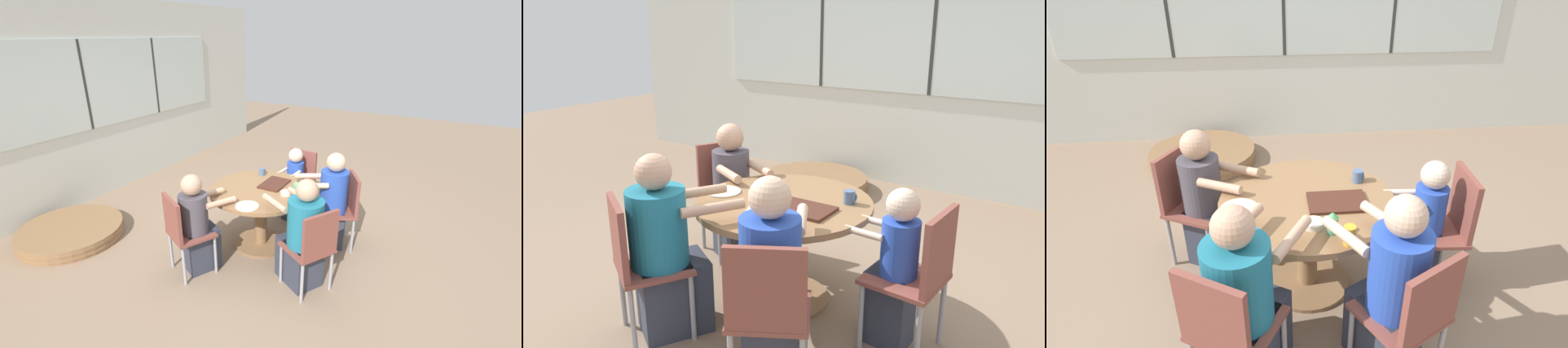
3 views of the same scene
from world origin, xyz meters
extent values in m
plane|color=#8C725B|center=(0.00, 0.00, 0.00)|extent=(16.00, 16.00, 0.00)
cube|color=silver|center=(0.00, 2.80, 1.40)|extent=(8.40, 0.06, 2.80)
cube|color=silver|center=(0.00, 2.76, 1.64)|extent=(5.20, 0.02, 1.20)
cube|color=#333333|center=(-1.30, 2.75, 1.64)|extent=(0.04, 0.01, 1.20)
cube|color=#333333|center=(0.00, 2.75, 1.64)|extent=(0.04, 0.01, 1.20)
cylinder|color=olive|center=(0.00, 0.00, 0.69)|extent=(1.14, 1.14, 0.04)
cylinder|color=olive|center=(0.00, 0.00, 0.33)|extent=(0.14, 0.14, 0.67)
cylinder|color=olive|center=(0.00, 0.00, 0.01)|extent=(0.60, 0.60, 0.03)
cube|color=brown|center=(-0.76, 0.37, 0.44)|extent=(0.54, 0.54, 0.03)
cube|color=brown|center=(-0.92, 0.45, 0.66)|extent=(0.20, 0.36, 0.42)
cylinder|color=#99999E|center=(-0.53, 0.45, 0.21)|extent=(0.03, 0.03, 0.43)
cylinder|color=#99999E|center=(-0.68, 0.15, 0.21)|extent=(0.03, 0.03, 0.43)
cylinder|color=#99999E|center=(-0.84, 0.60, 0.21)|extent=(0.03, 0.03, 0.43)
cylinder|color=#99999E|center=(-0.99, 0.30, 0.21)|extent=(0.03, 0.03, 0.43)
cube|color=brown|center=(-0.43, -0.73, 0.44)|extent=(0.55, 0.55, 0.03)
cube|color=brown|center=(-0.52, -0.89, 0.66)|extent=(0.35, 0.22, 0.42)
cylinder|color=#99999E|center=(-0.49, -0.50, 0.21)|extent=(0.03, 0.03, 0.43)
cylinder|color=#99999E|center=(-0.19, -0.67, 0.21)|extent=(0.03, 0.03, 0.43)
cylinder|color=#99999E|center=(-0.66, -0.80, 0.21)|extent=(0.03, 0.03, 0.43)
cylinder|color=#99999E|center=(-0.36, -0.97, 0.21)|extent=(0.03, 0.03, 0.43)
cube|color=brown|center=(0.41, -0.74, 0.44)|extent=(0.54, 0.54, 0.03)
cube|color=brown|center=(0.50, -0.90, 0.66)|extent=(0.35, 0.21, 0.42)
cylinder|color=#99999E|center=(0.18, -0.68, 0.21)|extent=(0.03, 0.03, 0.43)
cylinder|color=#99999E|center=(0.48, -0.51, 0.21)|extent=(0.03, 0.03, 0.43)
cube|color=brown|center=(0.85, -0.06, 0.44)|extent=(0.43, 0.43, 0.03)
cube|color=brown|center=(1.03, -0.07, 0.66)|extent=(0.06, 0.38, 0.42)
cylinder|color=#99999E|center=(0.66, -0.22, 0.21)|extent=(0.03, 0.03, 0.43)
cylinder|color=#99999E|center=(0.69, 0.12, 0.21)|extent=(0.03, 0.03, 0.43)
cylinder|color=#99999E|center=(1.00, -0.24, 0.21)|extent=(0.03, 0.03, 0.43)
cylinder|color=#99999E|center=(1.03, 0.10, 0.21)|extent=(0.03, 0.03, 0.43)
cube|color=#333847|center=(-0.67, 0.33, 0.23)|extent=(0.42, 0.38, 0.45)
cylinder|color=#4C4751|center=(-0.73, 0.36, 0.66)|extent=(0.28, 0.28, 0.40)
sphere|color=tan|center=(-0.73, 0.36, 0.96)|extent=(0.21, 0.21, 0.21)
cylinder|color=tan|center=(-0.45, 0.36, 0.76)|extent=(0.31, 0.19, 0.06)
cylinder|color=tan|center=(-0.56, 0.13, 0.76)|extent=(0.31, 0.19, 0.06)
cube|color=#333847|center=(-0.37, -0.64, 0.23)|extent=(0.47, 0.50, 0.45)
cylinder|color=#1E7089|center=(-0.41, -0.70, 0.68)|extent=(0.34, 0.34, 0.46)
sphere|color=tan|center=(-0.41, -0.70, 1.01)|extent=(0.21, 0.21, 0.21)
cylinder|color=tan|center=(-0.39, -0.38, 0.80)|extent=(0.24, 0.35, 0.06)
cylinder|color=tan|center=(-0.13, -0.53, 0.80)|extent=(0.24, 0.35, 0.06)
cube|color=#333847|center=(0.36, -0.65, 0.23)|extent=(0.42, 0.45, 0.45)
cylinder|color=#284CB7|center=(0.39, -0.71, 0.69)|extent=(0.30, 0.30, 0.47)
sphere|color=#DBB293|center=(0.39, -0.71, 1.03)|extent=(0.21, 0.21, 0.21)
cylinder|color=#DBB293|center=(0.15, -0.55, 0.81)|extent=(0.21, 0.32, 0.06)
cylinder|color=#DBB293|center=(0.39, -0.42, 0.81)|extent=(0.21, 0.32, 0.06)
cube|color=#333847|center=(0.76, -0.05, 0.23)|extent=(0.27, 0.21, 0.45)
cylinder|color=#284CB7|center=(0.81, -0.06, 0.62)|extent=(0.21, 0.21, 0.32)
sphere|color=beige|center=(0.81, -0.06, 0.87)|extent=(0.18, 0.18, 0.18)
cylinder|color=beige|center=(0.62, -0.14, 0.69)|extent=(0.24, 0.06, 0.04)
cylinder|color=beige|center=(0.63, 0.05, 0.69)|extent=(0.24, 0.06, 0.04)
cube|color=#472319|center=(0.18, -0.07, 0.72)|extent=(0.37, 0.25, 0.02)
cylinder|color=slate|center=(0.37, 0.19, 0.75)|extent=(0.07, 0.07, 0.09)
torus|color=slate|center=(0.40, 0.19, 0.75)|extent=(0.01, 0.06, 0.06)
cylinder|color=#4CA57F|center=(0.10, -0.38, 0.76)|extent=(0.06, 0.06, 0.10)
cone|color=#4CB266|center=(0.10, -0.38, 0.83)|extent=(0.07, 0.07, 0.04)
cylinder|color=gold|center=(0.18, -0.49, 0.77)|extent=(0.07, 0.07, 0.11)
cylinder|color=silver|center=(0.01, -0.31, 0.73)|extent=(0.12, 0.12, 0.04)
cylinder|color=beige|center=(-0.43, -0.09, 0.71)|extent=(0.24, 0.24, 0.01)
cylinder|color=olive|center=(-0.99, 2.08, 0.01)|extent=(1.18, 1.18, 0.03)
cylinder|color=olive|center=(-0.99, 2.08, 0.04)|extent=(1.19, 1.19, 0.03)
cylinder|color=olive|center=(-0.99, 2.08, 0.07)|extent=(1.18, 1.18, 0.03)
cylinder|color=olive|center=(-0.99, 2.08, 0.10)|extent=(1.19, 1.19, 0.03)
cylinder|color=olive|center=(-0.99, 2.08, 0.14)|extent=(1.18, 1.18, 0.03)
camera|label=1|loc=(-3.06, -1.72, 2.31)|focal=24.00mm
camera|label=2|loc=(1.68, -2.53, 1.84)|focal=35.00mm
camera|label=3|loc=(-0.22, -2.22, 2.09)|focal=28.00mm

